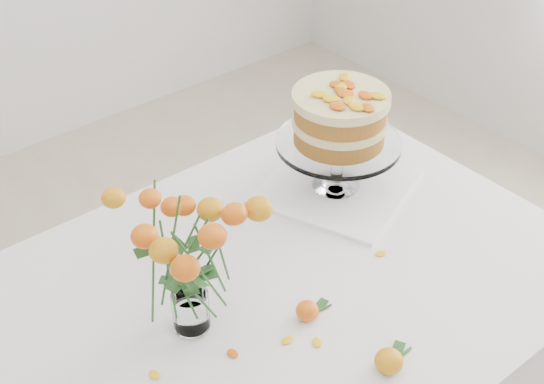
# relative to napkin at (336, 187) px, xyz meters

# --- Properties ---
(table) EXTENTS (1.43, 0.93, 0.76)m
(table) POSITION_rel_napkin_xyz_m (-0.39, -0.16, -0.09)
(table) COLOR tan
(table) RESTS_ON ground
(napkin) EXTENTS (0.42, 0.42, 0.01)m
(napkin) POSITION_rel_napkin_xyz_m (0.00, 0.00, 0.00)
(napkin) COLOR white
(napkin) RESTS_ON table
(cake_stand) EXTENTS (0.29, 0.29, 0.26)m
(cake_stand) POSITION_rel_napkin_xyz_m (0.00, 0.00, 0.18)
(cake_stand) COLOR white
(cake_stand) RESTS_ON napkin
(rose_vase) EXTENTS (0.29, 0.29, 0.36)m
(rose_vase) POSITION_rel_napkin_xyz_m (-0.53, -0.16, 0.21)
(rose_vase) COLOR white
(rose_vase) RESTS_ON table
(loose_rose_near) EXTENTS (0.10, 0.05, 0.05)m
(loose_rose_near) POSITION_rel_napkin_xyz_m (-0.31, -0.47, 0.02)
(loose_rose_near) COLOR orange
(loose_rose_near) RESTS_ON table
(loose_rose_far) EXTENTS (0.08, 0.05, 0.04)m
(loose_rose_far) POSITION_rel_napkin_xyz_m (-0.34, -0.28, 0.01)
(loose_rose_far) COLOR orange
(loose_rose_far) RESTS_ON table
(stray_petal_a) EXTENTS (0.03, 0.02, 0.00)m
(stray_petal_a) POSITION_rel_napkin_xyz_m (-0.51, -0.26, -0.00)
(stray_petal_a) COLOR yellow
(stray_petal_a) RESTS_ON table
(stray_petal_b) EXTENTS (0.03, 0.02, 0.00)m
(stray_petal_b) POSITION_rel_napkin_xyz_m (-0.41, -0.30, -0.00)
(stray_petal_b) COLOR yellow
(stray_petal_b) RESTS_ON table
(stray_petal_c) EXTENTS (0.03, 0.02, 0.00)m
(stray_petal_c) POSITION_rel_napkin_xyz_m (-0.37, -0.34, -0.00)
(stray_petal_c) COLOR yellow
(stray_petal_c) RESTS_ON table
(stray_petal_d) EXTENTS (0.03, 0.02, 0.00)m
(stray_petal_d) POSITION_rel_napkin_xyz_m (-0.65, -0.21, -0.00)
(stray_petal_d) COLOR yellow
(stray_petal_d) RESTS_ON table
(stray_petal_f) EXTENTS (0.03, 0.02, 0.00)m
(stray_petal_f) POSITION_rel_napkin_xyz_m (-0.09, -0.24, -0.00)
(stray_petal_f) COLOR yellow
(stray_petal_f) RESTS_ON table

